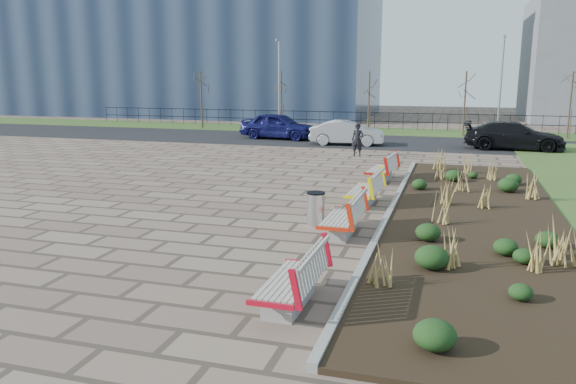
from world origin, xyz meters
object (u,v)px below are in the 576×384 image
(bench_c, at_px, (364,188))
(car_silver, at_px, (347,133))
(lamp_east, at_px, (500,88))
(pedestrian, at_px, (358,140))
(litter_bin, at_px, (316,209))
(car_blue, at_px, (278,126))
(car_black, at_px, (514,136))
(bench_a, at_px, (290,278))
(bench_d, at_px, (381,167))
(lamp_west, at_px, (279,86))
(bench_b, at_px, (342,215))

(bench_c, distance_m, car_silver, 14.43)
(lamp_east, bearing_deg, pedestrian, -124.88)
(bench_c, height_order, litter_bin, bench_c)
(car_blue, bearing_deg, bench_c, -148.02)
(car_blue, relative_size, car_silver, 1.13)
(pedestrian, xyz_separation_m, car_blue, (-5.80, 5.71, 0.02))
(car_black, bearing_deg, litter_bin, 162.29)
(bench_a, distance_m, car_black, 23.16)
(car_blue, xyz_separation_m, car_black, (13.20, -1.20, -0.06))
(bench_d, bearing_deg, bench_c, -84.97)
(pedestrian, relative_size, car_black, 0.31)
(lamp_west, bearing_deg, bench_d, -60.65)
(bench_c, xyz_separation_m, bench_d, (0.00, 4.00, 0.00))
(bench_b, distance_m, car_blue, 20.70)
(bench_d, height_order, car_blue, car_blue)
(bench_a, relative_size, litter_bin, 2.42)
(bench_c, distance_m, litter_bin, 2.88)
(bench_a, xyz_separation_m, bench_c, (0.00, 7.91, 0.00))
(bench_b, relative_size, bench_c, 1.00)
(bench_d, xyz_separation_m, pedestrian, (-1.92, 6.08, 0.28))
(pedestrian, distance_m, car_silver, 4.19)
(bench_d, distance_m, lamp_east, 16.96)
(litter_bin, bearing_deg, lamp_west, 109.77)
(bench_a, height_order, bench_b, same)
(bench_b, relative_size, pedestrian, 1.34)
(pedestrian, bearing_deg, lamp_west, 127.30)
(bench_a, xyz_separation_m, litter_bin, (-0.81, 5.16, -0.07))
(bench_a, height_order, car_black, car_black)
(car_black, bearing_deg, lamp_west, 71.68)
(bench_c, bearing_deg, lamp_east, 78.17)
(bench_b, relative_size, bench_d, 1.00)
(bench_a, bearing_deg, car_silver, 98.84)
(bench_c, distance_m, lamp_east, 20.78)
(bench_a, bearing_deg, bench_b, 90.55)
(bench_b, xyz_separation_m, lamp_east, (5.00, 23.43, 2.54))
(pedestrian, relative_size, car_blue, 0.34)
(bench_a, distance_m, lamp_east, 28.48)
(bench_c, height_order, bench_d, same)
(bench_b, distance_m, lamp_west, 25.22)
(bench_a, relative_size, lamp_east, 0.35)
(pedestrian, relative_size, lamp_east, 0.26)
(litter_bin, relative_size, car_black, 0.17)
(litter_bin, height_order, lamp_east, lamp_east)
(bench_a, relative_size, bench_b, 1.00)
(lamp_west, distance_m, lamp_east, 14.00)
(bench_a, distance_m, litter_bin, 5.22)
(litter_bin, height_order, lamp_west, lamp_west)
(bench_d, relative_size, car_silver, 0.52)
(litter_bin, relative_size, car_silver, 0.21)
(bench_b, relative_size, car_silver, 0.52)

